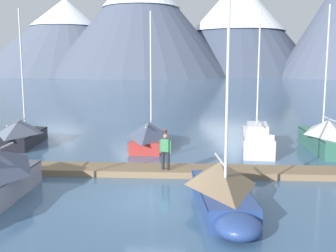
# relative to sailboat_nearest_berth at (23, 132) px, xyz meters

# --- Properties ---
(ground_plane) EXTENTS (700.00, 700.00, 0.00)m
(ground_plane) POSITION_rel_sailboat_nearest_berth_xyz_m (9.86, -10.03, -0.83)
(ground_plane) COLOR #426689
(mountain_west_summit) EXTENTS (91.07, 91.07, 37.79)m
(mountain_west_summit) POSITION_rel_sailboat_nearest_berth_xyz_m (-59.82, 173.22, 18.68)
(mountain_west_summit) COLOR slate
(mountain_west_summit) RESTS_ON ground
(mountain_central_massif) EXTENTS (84.69, 84.69, 50.18)m
(mountain_central_massif) POSITION_rel_sailboat_nearest_berth_xyz_m (-19.31, 158.64, 25.21)
(mountain_central_massif) COLOR #4C566B
(mountain_central_massif) RESTS_ON ground
(mountain_shoulder_ridge) EXTENTS (80.48, 80.48, 46.75)m
(mountain_shoulder_ridge) POSITION_rel_sailboat_nearest_berth_xyz_m (25.27, 179.71, 24.14)
(mountain_shoulder_ridge) COLOR #424C60
(mountain_shoulder_ridge) RESTS_ON ground
(dock) EXTENTS (22.94, 2.72, 0.30)m
(dock) POSITION_rel_sailboat_nearest_berth_xyz_m (9.86, -6.03, -0.68)
(dock) COLOR #846B4C
(dock) RESTS_ON ground
(sailboat_nearest_berth) EXTENTS (2.54, 6.11, 8.67)m
(sailboat_nearest_berth) POSITION_rel_sailboat_nearest_berth_xyz_m (0.00, 0.00, 0.00)
(sailboat_nearest_berth) COLOR black
(sailboat_nearest_berth) RESTS_ON ground
(sailboat_mid_dock_port) EXTENTS (2.11, 5.98, 8.45)m
(sailboat_mid_dock_port) POSITION_rel_sailboat_nearest_berth_xyz_m (8.26, 0.15, -0.03)
(sailboat_mid_dock_port) COLOR #B2332D
(sailboat_mid_dock_port) RESTS_ON ground
(sailboat_mid_dock_starboard) EXTENTS (2.51, 6.01, 8.84)m
(sailboat_mid_dock_starboard) POSITION_rel_sailboat_nearest_berth_xyz_m (12.51, -10.53, -0.06)
(sailboat_mid_dock_starboard) COLOR navy
(sailboat_mid_dock_starboard) RESTS_ON ground
(sailboat_far_berth) EXTENTS (2.07, 7.11, 8.54)m
(sailboat_far_berth) POSITION_rel_sailboat_nearest_berth_xyz_m (14.94, 0.49, -0.17)
(sailboat_far_berth) COLOR silver
(sailboat_far_berth) RESTS_ON ground
(sailboat_outer_slip) EXTENTS (2.18, 7.18, 8.67)m
(sailboat_outer_slip) POSITION_rel_sailboat_nearest_berth_xyz_m (18.96, 0.33, 0.10)
(sailboat_outer_slip) COLOR #336B56
(sailboat_outer_slip) RESTS_ON ground
(person_on_dock) EXTENTS (0.57, 0.32, 1.69)m
(person_on_dock) POSITION_rel_sailboat_nearest_berth_xyz_m (9.99, -6.40, 0.43)
(person_on_dock) COLOR #232328
(person_on_dock) RESTS_ON dock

